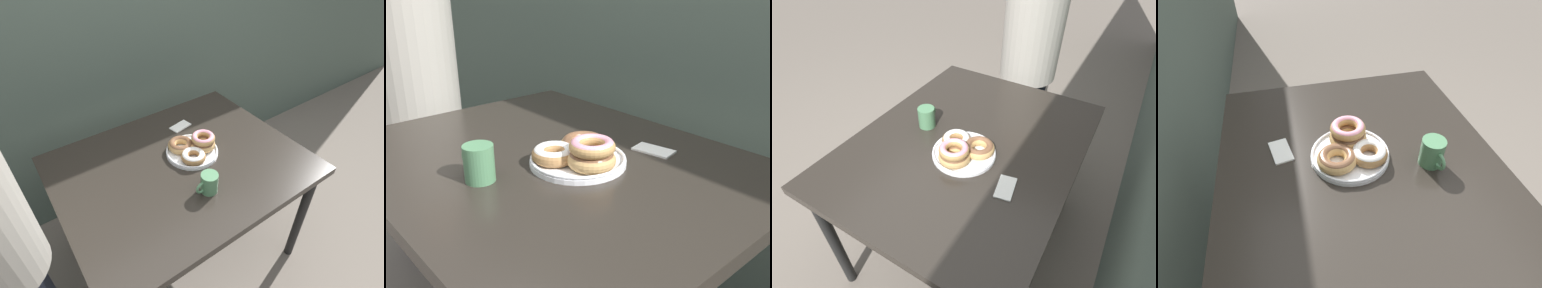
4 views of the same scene
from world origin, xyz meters
TOP-DOWN VIEW (x-y plane):
  - ground_plane at (0.00, 0.00)m, footprint 14.00×14.00m
  - dining_table at (0.00, 0.36)m, footprint 1.21×0.95m
  - donut_plate at (0.10, 0.39)m, footprint 0.28×0.28m
  - coffee_mug at (-0.00, 0.13)m, footprint 0.12×0.08m
  - person_figure at (-0.86, 0.31)m, footprint 0.35×0.35m
  - napkin at (0.17, 0.62)m, footprint 0.13×0.09m

SIDE VIEW (x-z plane):
  - ground_plane at x=0.00m, z-range 0.00..0.00m
  - dining_table at x=0.00m, z-range 0.31..1.08m
  - napkin at x=0.17m, z-range 0.77..0.77m
  - person_figure at x=-0.86m, z-range 0.07..1.49m
  - donut_plate at x=0.10m, z-range 0.76..0.85m
  - coffee_mug at x=0.00m, z-range 0.77..0.87m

